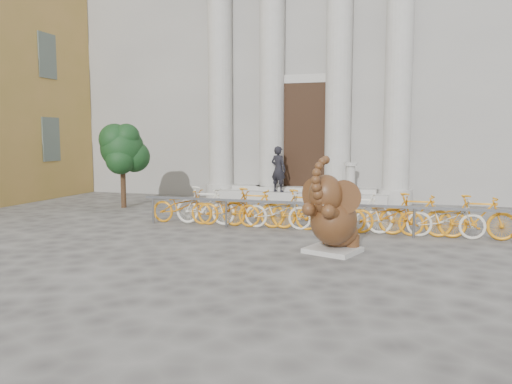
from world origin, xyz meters
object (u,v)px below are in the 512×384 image
(elephant_statue, at_px, (333,218))
(tree, at_px, (123,149))
(bike_rack, at_px, (316,210))
(pedestrian, at_px, (278,169))

(elephant_statue, xyz_separation_m, tree, (-7.41, 4.35, 1.19))
(tree, bearing_deg, bike_rack, -17.55)
(elephant_statue, relative_size, pedestrian, 1.20)
(elephant_statue, relative_size, tree, 0.71)
(bike_rack, height_order, pedestrian, pedestrian)
(pedestrian, bearing_deg, tree, 54.11)
(elephant_statue, bearing_deg, bike_rack, 127.24)
(elephant_statue, distance_m, pedestrian, 7.83)
(elephant_statue, height_order, pedestrian, pedestrian)
(bike_rack, relative_size, pedestrian, 5.65)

